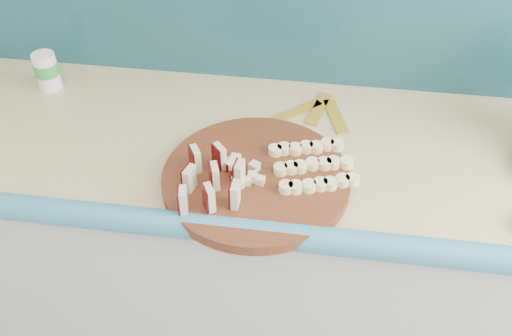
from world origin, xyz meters
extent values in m
cube|color=beige|center=(0.10, 1.50, 0.44)|extent=(2.20, 0.60, 0.88)
cube|color=#D1C37A|center=(0.10, 1.50, 0.90)|extent=(2.20, 0.60, 0.03)
cube|color=teal|center=(0.10, 1.20, 0.90)|extent=(2.20, 0.06, 0.03)
cylinder|color=#4D2310|center=(-0.10, 1.35, 0.92)|extent=(0.53, 0.53, 0.03)
cube|color=beige|center=(-0.23, 1.22, 0.97)|extent=(0.02, 0.04, 0.06)
cube|color=#480506|center=(-0.24, 1.22, 0.97)|extent=(0.01, 0.04, 0.06)
cube|color=beige|center=(-0.24, 1.28, 0.97)|extent=(0.02, 0.04, 0.06)
cube|color=#480506|center=(-0.25, 1.28, 0.97)|extent=(0.01, 0.04, 0.06)
cube|color=beige|center=(-0.24, 1.35, 0.97)|extent=(0.02, 0.04, 0.06)
cube|color=#480506|center=(-0.25, 1.35, 0.97)|extent=(0.01, 0.04, 0.06)
cube|color=beige|center=(-0.18, 1.23, 0.97)|extent=(0.02, 0.04, 0.06)
cube|color=#480506|center=(-0.19, 1.23, 0.97)|extent=(0.01, 0.04, 0.06)
cube|color=beige|center=(-0.19, 1.30, 0.97)|extent=(0.02, 0.04, 0.06)
cube|color=#480506|center=(-0.19, 1.30, 0.97)|extent=(0.01, 0.04, 0.06)
cube|color=beige|center=(-0.19, 1.37, 0.97)|extent=(0.02, 0.04, 0.06)
cube|color=#480506|center=(-0.20, 1.36, 0.97)|extent=(0.01, 0.04, 0.06)
cube|color=beige|center=(-0.13, 1.25, 0.97)|extent=(0.02, 0.04, 0.06)
cube|color=#480506|center=(-0.14, 1.25, 0.97)|extent=(0.01, 0.04, 0.06)
cube|color=beige|center=(-0.13, 1.32, 0.97)|extent=(0.02, 0.04, 0.06)
cube|color=#480506|center=(-0.14, 1.31, 0.97)|extent=(0.01, 0.04, 0.06)
cube|color=#EDE7BE|center=(-0.12, 1.34, 0.95)|extent=(0.02, 0.02, 0.02)
cube|color=#EDE7BE|center=(-0.11, 1.35, 0.95)|extent=(0.02, 0.02, 0.02)
cube|color=#480506|center=(-0.12, 1.37, 0.95)|extent=(0.02, 0.02, 0.02)
cube|color=#EDE7BE|center=(-0.13, 1.35, 0.95)|extent=(0.02, 0.02, 0.02)
cube|color=#EDE7BE|center=(-0.14, 1.35, 0.95)|extent=(0.02, 0.02, 0.02)
cube|color=#EDE7BE|center=(-0.15, 1.35, 0.95)|extent=(0.02, 0.02, 0.02)
cube|color=#EDE7BE|center=(-0.14, 1.34, 0.95)|extent=(0.02, 0.02, 0.02)
cube|color=#EDE7BE|center=(-0.14, 1.33, 0.95)|extent=(0.02, 0.02, 0.02)
cube|color=#480506|center=(-0.13, 1.31, 0.95)|extent=(0.02, 0.02, 0.02)
cube|color=#EDE7BE|center=(-0.12, 1.33, 0.95)|extent=(0.02, 0.02, 0.02)
cube|color=#EDE7BE|center=(-0.11, 1.33, 0.95)|extent=(0.02, 0.02, 0.02)
cube|color=#EDE7BE|center=(-0.12, 1.34, 0.95)|extent=(0.02, 0.02, 0.02)
cylinder|color=#FCE49A|center=(-0.03, 1.30, 0.95)|extent=(0.03, 0.03, 0.02)
cylinder|color=#FCE49A|center=(-0.01, 1.31, 0.95)|extent=(0.03, 0.03, 0.02)
cylinder|color=#FCE49A|center=(0.02, 1.32, 0.95)|extent=(0.03, 0.03, 0.02)
cylinder|color=#FCE49A|center=(0.04, 1.33, 0.95)|extent=(0.03, 0.03, 0.02)
cylinder|color=#FCE49A|center=(0.06, 1.33, 0.95)|extent=(0.03, 0.03, 0.02)
cylinder|color=#FCE49A|center=(0.09, 1.34, 0.95)|extent=(0.03, 0.03, 0.02)
cylinder|color=#FCE49A|center=(0.11, 1.35, 0.95)|extent=(0.03, 0.03, 0.02)
cylinder|color=#FCE49A|center=(-0.05, 1.37, 0.95)|extent=(0.03, 0.03, 0.02)
cylinder|color=#FCE49A|center=(-0.03, 1.37, 0.95)|extent=(0.03, 0.03, 0.02)
cylinder|color=#FCE49A|center=(0.00, 1.38, 0.95)|extent=(0.03, 0.03, 0.02)
cylinder|color=#FCE49A|center=(0.02, 1.39, 0.95)|extent=(0.03, 0.03, 0.02)
cylinder|color=#FCE49A|center=(0.05, 1.40, 0.95)|extent=(0.03, 0.03, 0.02)
cylinder|color=#FCE49A|center=(0.07, 1.40, 0.95)|extent=(0.03, 0.03, 0.02)
cylinder|color=#FCE49A|center=(0.09, 1.41, 0.95)|extent=(0.03, 0.03, 0.02)
cylinder|color=#FCE49A|center=(-0.07, 1.43, 0.95)|extent=(0.03, 0.03, 0.02)
cylinder|color=#FCE49A|center=(-0.05, 1.43, 0.95)|extent=(0.03, 0.03, 0.02)
cylinder|color=#FCE49A|center=(-0.02, 1.44, 0.95)|extent=(0.03, 0.03, 0.02)
cylinder|color=#FCE49A|center=(0.00, 1.45, 0.95)|extent=(0.03, 0.03, 0.02)
cylinder|color=#FCE49A|center=(0.03, 1.46, 0.95)|extent=(0.03, 0.03, 0.02)
cylinder|color=#FCE49A|center=(0.05, 1.46, 0.95)|extent=(0.03, 0.03, 0.02)
cylinder|color=#FCE49A|center=(0.08, 1.47, 0.95)|extent=(0.03, 0.03, 0.02)
cylinder|color=white|center=(-0.72, 1.65, 0.96)|extent=(0.06, 0.06, 0.10)
cylinder|color=green|center=(-0.72, 1.65, 0.97)|extent=(0.06, 0.06, 0.03)
cube|color=gold|center=(-0.03, 1.63, 0.91)|extent=(0.13, 0.12, 0.01)
cube|color=gold|center=(0.02, 1.65, 0.91)|extent=(0.06, 0.15, 0.01)
cube|color=gold|center=(0.07, 1.62, 0.91)|extent=(0.07, 0.15, 0.01)
camera|label=1|loc=(0.03, 0.42, 1.81)|focal=40.00mm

